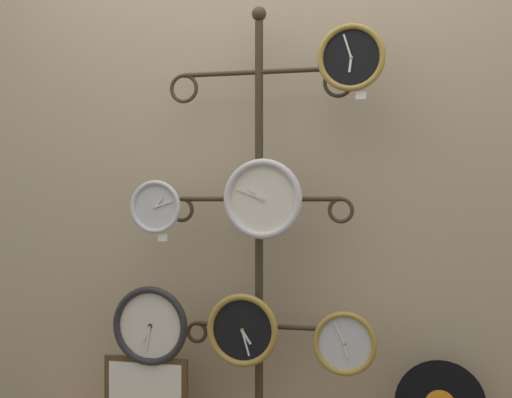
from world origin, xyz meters
TOP-DOWN VIEW (x-y plane):
  - shop_wall at (0.00, 0.57)m, footprint 4.40×0.04m
  - display_stand at (0.00, 0.41)m, footprint 0.77×0.34m
  - clock_top_right at (0.39, 0.30)m, footprint 0.26×0.04m
  - clock_middle_left at (-0.41, 0.33)m, footprint 0.22×0.04m
  - clock_middle_center at (0.04, 0.31)m, footprint 0.32×0.04m
  - clock_bottom_left at (-0.44, 0.33)m, footprint 0.33×0.04m
  - clock_bottom_center at (-0.04, 0.31)m, footprint 0.29×0.04m
  - clock_bottom_right at (0.36, 0.33)m, footprint 0.25×0.04m
  - picture_frame at (-0.46, 0.33)m, footprint 0.36×0.02m
  - price_tag_upper at (0.42, 0.29)m, footprint 0.04×0.00m
  - price_tag_mid at (-0.38, 0.33)m, footprint 0.04×0.00m

SIDE VIEW (x-z plane):
  - picture_frame at x=-0.46m, z-range 0.06..0.36m
  - clock_bottom_right at x=0.36m, z-range 0.34..0.59m
  - clock_bottom_left at x=-0.44m, z-range 0.33..0.66m
  - clock_bottom_center at x=-0.04m, z-range 0.35..0.64m
  - display_stand at x=0.00m, z-range -0.26..1.54m
  - price_tag_mid at x=-0.38m, z-range 0.84..0.87m
  - clock_middle_left at x=-0.41m, z-range 0.87..1.09m
  - clock_middle_center at x=0.04m, z-range 0.86..1.17m
  - shop_wall at x=0.00m, z-range 0.00..2.80m
  - price_tag_upper at x=0.42m, z-range 1.39..1.42m
  - clock_top_right at x=0.39m, z-range 1.42..1.67m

